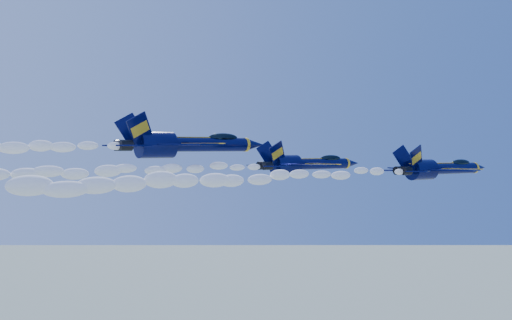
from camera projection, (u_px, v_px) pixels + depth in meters
jet_lead at (439, 168)px, 74.10m from camera, size 15.07×12.36×5.60m
smoke_trail_jet_lead at (242, 178)px, 58.76m from camera, size 41.49×1.68×1.51m
jet_second at (306, 164)px, 77.39m from camera, size 15.25×12.51×5.67m
smoke_trail_jet_second at (86, 172)px, 62.01m from camera, size 41.49×1.70×1.53m
jet_third at (186, 144)px, 74.55m from camera, size 19.51×16.00×7.25m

